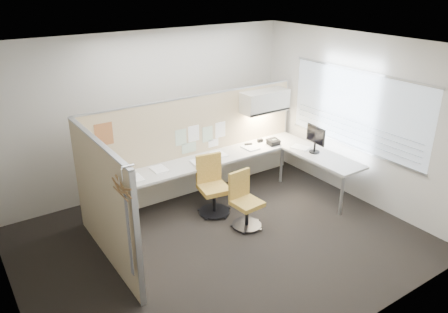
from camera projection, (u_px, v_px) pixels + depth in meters
floor at (220, 241)px, 6.44m from camera, size 5.50×4.50×0.01m
ceiling at (220, 48)px, 5.35m from camera, size 5.50×4.50×0.01m
wall_back at (149, 113)px, 7.61m from camera, size 5.50×0.02×2.80m
wall_front at (350, 228)px, 4.18m from camera, size 5.50×0.02×2.80m
wall_right at (356, 118)px, 7.32m from camera, size 0.02×4.50×2.80m
window_pane at (356, 110)px, 7.24m from camera, size 0.01×2.80×1.30m
partition_back at (196, 146)px, 7.60m from camera, size 4.10×0.06×1.75m
partition_left at (104, 203)px, 5.70m from camera, size 0.06×2.20×1.75m
desk at (229, 164)px, 7.54m from camera, size 4.00×2.07×0.73m
overhead_bin at (265, 101)px, 7.89m from camera, size 0.90×0.36×0.38m
task_light_strip at (264, 112)px, 7.97m from camera, size 0.60×0.06×0.02m
pinned_papers at (200, 137)px, 7.55m from camera, size 1.01×0.00×0.47m
poster at (104, 134)px, 6.53m from camera, size 0.28×0.00×0.35m
chair_left at (212, 187)px, 7.07m from camera, size 0.51×0.53×0.96m
chair_right at (244, 202)px, 6.70m from camera, size 0.46×0.47×0.87m
monitor at (315, 138)px, 7.58m from camera, size 0.19×0.45×0.48m
phone at (273, 142)px, 8.02m from camera, size 0.22×0.21×0.12m
stapler at (248, 145)px, 7.97m from camera, size 0.14×0.09×0.05m
tape_dispenser at (260, 141)px, 8.15m from camera, size 0.11×0.08×0.06m
coat_hook at (123, 198)px, 4.68m from camera, size 0.18×0.44×1.34m
paper_stack_0 at (134, 178)px, 6.69m from camera, size 0.24×0.31×0.03m
paper_stack_1 at (159, 169)px, 7.00m from camera, size 0.23×0.30×0.02m
paper_stack_2 at (199, 163)px, 7.21m from camera, size 0.26×0.32×0.04m
paper_stack_3 at (219, 154)px, 7.60m from camera, size 0.26×0.32×0.02m
paper_stack_4 at (250, 148)px, 7.87m from camera, size 0.24×0.31×0.02m
paper_stack_5 at (300, 148)px, 7.88m from camera, size 0.32×0.36×0.02m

